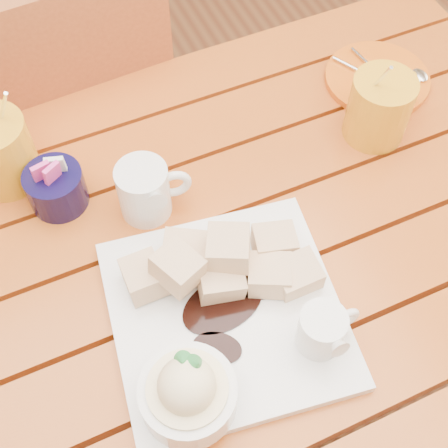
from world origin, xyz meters
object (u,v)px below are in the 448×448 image
table (219,290)px  orange_saucer (378,78)px  chair_far (58,137)px  dessert_plate (221,325)px  coffee_mug_right (381,106)px

table → orange_saucer: orange_saucer is taller
table → chair_far: 0.55m
dessert_plate → chair_far: (-0.09, 0.63, -0.26)m
chair_far → dessert_plate: bearing=95.7°
dessert_plate → coffee_mug_right: bearing=31.0°
table → coffee_mug_right: 0.38m
coffee_mug_right → orange_saucer: bearing=35.9°
dessert_plate → orange_saucer: (0.43, 0.31, -0.03)m
dessert_plate → chair_far: bearing=98.2°
chair_far → orange_saucer: bearing=146.3°
table → chair_far: size_ratio=1.28×
dessert_plate → orange_saucer: dessert_plate is taller
coffee_mug_right → dessert_plate: bearing=-167.7°
table → coffee_mug_right: size_ratio=7.41×
dessert_plate → coffee_mug_right: 0.43m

